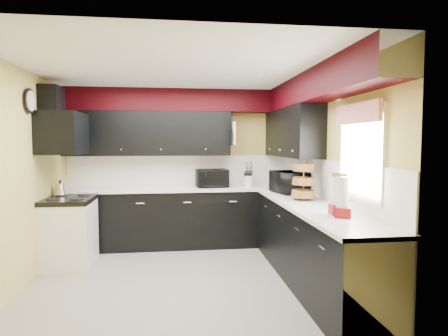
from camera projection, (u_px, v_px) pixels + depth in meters
name	position (u px, v px, depth m)	size (l,w,h in m)	color
ground	(182.00, 280.00, 4.53)	(3.60, 3.60, 0.00)	gray
wall_back	(180.00, 167.00, 6.22)	(3.60, 0.06, 2.50)	#E0C666
wall_right	(327.00, 175.00, 4.66)	(0.06, 3.60, 2.50)	#E0C666
wall_left	(21.00, 179.00, 4.21)	(0.06, 3.60, 2.50)	#E0C666
ceiling	(181.00, 70.00, 4.35)	(3.60, 3.60, 0.06)	white
cab_back	(181.00, 218.00, 5.98)	(3.60, 0.60, 0.90)	black
cab_right	(311.00, 246.00, 4.38)	(0.60, 3.00, 0.90)	black
counter_back	(181.00, 189.00, 5.95)	(3.62, 0.64, 0.04)	white
counter_right	(312.00, 206.00, 4.35)	(0.64, 3.02, 0.04)	white
splash_back	(180.00, 171.00, 6.21)	(3.60, 0.02, 0.50)	white
splash_right	(326.00, 180.00, 4.67)	(0.02, 3.60, 0.50)	white
upper_back	(148.00, 134.00, 5.95)	(2.60, 0.35, 0.70)	black
upper_right	(292.00, 133.00, 5.49)	(0.35, 1.80, 0.70)	black
soffit_back	(180.00, 101.00, 5.97)	(3.60, 0.36, 0.35)	black
soffit_right	(320.00, 86.00, 4.39)	(0.36, 3.24, 0.35)	black
stove	(70.00, 234.00, 5.05)	(0.60, 0.75, 0.86)	white
cooktop	(69.00, 200.00, 5.02)	(0.62, 0.77, 0.06)	black
hood	(63.00, 133.00, 4.95)	(0.50, 0.78, 0.55)	black
hood_duct	(52.00, 101.00, 4.90)	(0.24, 0.40, 0.40)	black
window	(361.00, 154.00, 3.75)	(0.03, 0.86, 0.96)	white
valance	(357.00, 113.00, 3.72)	(0.04, 0.88, 0.20)	red
pan_top	(231.00, 121.00, 6.02)	(0.03, 0.22, 0.40)	black
pan_mid	(232.00, 137.00, 5.91)	(0.03, 0.28, 0.46)	black
pan_low	(230.00, 139.00, 6.17)	(0.03, 0.24, 0.42)	black
cut_board	(234.00, 133.00, 5.79)	(0.03, 0.26, 0.35)	white
baskets	(303.00, 181.00, 4.68)	(0.27, 0.27, 0.50)	brown
clock	(30.00, 101.00, 4.40)	(0.03, 0.30, 0.30)	black
deco_plate	(338.00, 91.00, 4.24)	(0.03, 0.24, 0.24)	white
toaster_oven	(212.00, 178.00, 6.03)	(0.49, 0.41, 0.29)	black
microwave	(289.00, 182.00, 5.33)	(0.56, 0.38, 0.31)	black
utensil_crock	(249.00, 181.00, 6.04)	(0.17, 0.17, 0.18)	silver
knife_block	(249.00, 179.00, 6.07)	(0.11, 0.16, 0.25)	black
kettle	(60.00, 189.00, 5.24)	(0.19, 0.19, 0.17)	#BABABF
dispenser_a	(338.00, 195.00, 3.74)	(0.15, 0.15, 0.40)	#580504
dispenser_b	(343.00, 196.00, 3.59)	(0.15, 0.15, 0.41)	#630412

